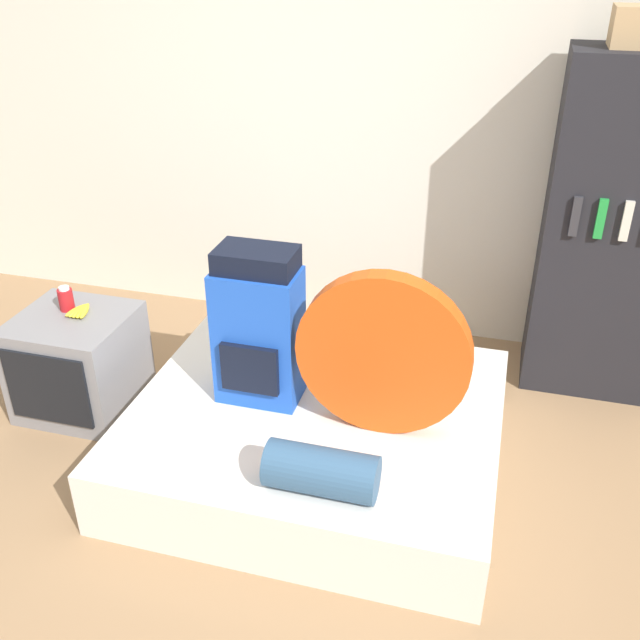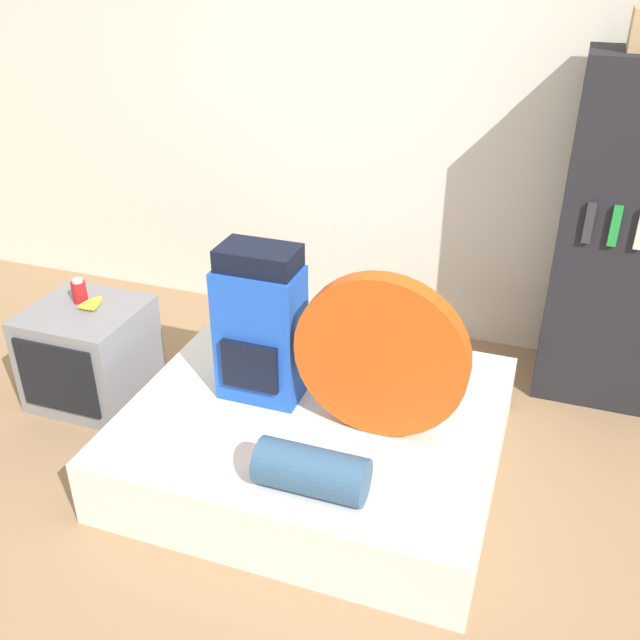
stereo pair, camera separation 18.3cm
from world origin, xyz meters
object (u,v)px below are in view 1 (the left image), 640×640
object	(u,v)px
sleeping_roll	(322,471)
canister	(66,299)
tent_bag	(383,354)
backpack	(258,329)
bookshelf	(616,232)
television	(78,363)

from	to	relation	value
sleeping_roll	canister	size ratio (longest dim) A/B	3.39
tent_bag	canister	xyz separation A→B (m)	(-1.67, 0.25, -0.10)
backpack	bookshelf	distance (m)	1.89
sleeping_roll	canister	xyz separation A→B (m)	(-1.53, 0.71, 0.17)
tent_bag	television	size ratio (longest dim) A/B	1.32
backpack	television	xyz separation A→B (m)	(-1.03, 0.09, -0.41)
sleeping_roll	bookshelf	xyz separation A→B (m)	(1.10, 1.62, 0.46)
backpack	canister	world-z (taller)	backpack
backpack	bookshelf	size ratio (longest dim) A/B	0.42
tent_bag	television	bearing A→B (deg)	173.67
television	backpack	bearing A→B (deg)	-5.15
sleeping_roll	television	xyz separation A→B (m)	(-1.47, 0.64, -0.15)
canister	sleeping_roll	bearing A→B (deg)	-24.91
sleeping_roll	tent_bag	bearing A→B (deg)	73.28
sleeping_roll	backpack	bearing A→B (deg)	128.98
bookshelf	television	bearing A→B (deg)	-159.11
bookshelf	sleeping_roll	bearing A→B (deg)	-124.21
tent_bag	canister	bearing A→B (deg)	171.36
canister	bookshelf	bearing A→B (deg)	19.02
tent_bag	sleeping_roll	bearing A→B (deg)	-106.72
television	bookshelf	world-z (taller)	bookshelf
canister	tent_bag	bearing A→B (deg)	-8.64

